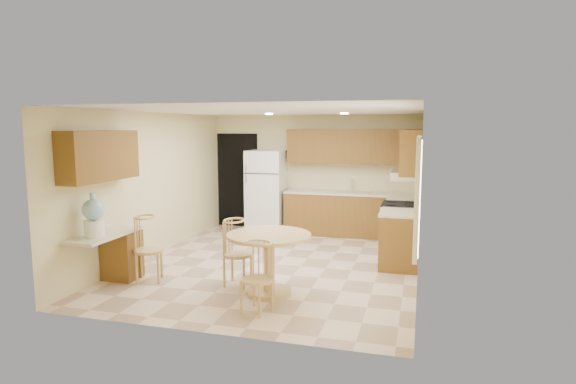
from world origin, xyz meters
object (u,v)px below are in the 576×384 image
(dining_table, at_px, (269,255))
(water_crock, at_px, (94,217))
(chair_table_a, at_px, (235,247))
(stove, at_px, (400,229))
(refrigerator, at_px, (267,191))
(chair_desk, at_px, (145,244))
(chair_table_b, at_px, (254,273))

(dining_table, height_order, water_crock, water_crock)
(dining_table, xyz_separation_m, chair_table_a, (-0.55, 0.16, 0.02))
(stove, xyz_separation_m, chair_table_a, (-2.15, -2.41, 0.10))
(refrigerator, relative_size, stove, 1.61)
(dining_table, relative_size, chair_table_a, 1.21)
(stove, relative_size, chair_desk, 1.14)
(stove, bearing_deg, water_crock, -141.80)
(chair_table_b, bearing_deg, chair_desk, -4.12)
(chair_table_a, distance_m, chair_table_b, 1.08)
(chair_desk, bearing_deg, stove, 105.53)
(chair_table_b, xyz_separation_m, chair_desk, (-1.92, 0.71, 0.06))
(refrigerator, xyz_separation_m, chair_desk, (-0.60, -3.80, -0.29))
(water_crock, bearing_deg, stove, 38.20)
(chair_table_b, height_order, water_crock, water_crock)
(stove, bearing_deg, dining_table, -122.00)
(chair_table_b, xyz_separation_m, water_crock, (-2.37, 0.21, 0.52))
(chair_table_a, xyz_separation_m, water_crock, (-1.77, -0.68, 0.47))
(refrigerator, xyz_separation_m, chair_table_b, (1.32, -4.52, -0.35))
(stove, height_order, chair_desk, stove)
(chair_table_a, height_order, chair_desk, chair_desk)
(stove, height_order, chair_table_b, stove)
(stove, distance_m, chair_table_a, 3.23)
(dining_table, bearing_deg, chair_table_a, 163.74)
(dining_table, bearing_deg, chair_table_b, -86.09)
(dining_table, height_order, chair_table_b, chair_table_b)
(chair_desk, bearing_deg, water_crock, -62.82)
(dining_table, height_order, chair_desk, chair_desk)
(dining_table, bearing_deg, chair_desk, -179.46)
(refrigerator, relative_size, water_crock, 2.90)
(chair_desk, height_order, water_crock, water_crock)
(stove, distance_m, water_crock, 5.03)
(stove, relative_size, dining_table, 0.96)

